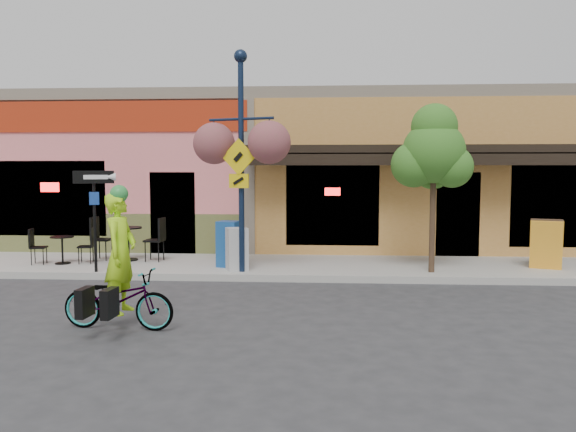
% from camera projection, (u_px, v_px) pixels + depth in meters
% --- Properties ---
extents(ground, '(90.00, 90.00, 0.00)m').
position_uv_depth(ground, '(275.00, 287.00, 11.31)').
color(ground, '#2D2D30').
rests_on(ground, ground).
extents(sidewalk, '(24.00, 3.00, 0.15)m').
position_uv_depth(sidewalk, '(282.00, 266.00, 13.29)').
color(sidewalk, '#9E9B93').
rests_on(sidewalk, ground).
extents(curb, '(24.00, 0.12, 0.15)m').
position_uv_depth(curb, '(277.00, 278.00, 11.85)').
color(curb, '#A8A59E').
rests_on(curb, ground).
extents(building, '(18.20, 8.20, 4.50)m').
position_uv_depth(building, '(294.00, 173.00, 18.58)').
color(building, '#F3787A').
rests_on(building, ground).
extents(bicycle, '(1.74, 0.73, 0.89)m').
position_uv_depth(bicycle, '(118.00, 299.00, 8.29)').
color(bicycle, maroon).
rests_on(bicycle, ground).
extents(cyclist_rider, '(0.48, 0.68, 1.78)m').
position_uv_depth(cyclist_rider, '(121.00, 270.00, 8.25)').
color(cyclist_rider, '#B3F519').
rests_on(cyclist_rider, ground).
extents(lamp_post, '(1.63, 1.05, 4.76)m').
position_uv_depth(lamp_post, '(241.00, 162.00, 12.03)').
color(lamp_post, '#121F38').
rests_on(lamp_post, sidewalk).
extents(one_way_sign, '(0.84, 0.51, 2.19)m').
position_uv_depth(one_way_sign, '(95.00, 222.00, 12.10)').
color(one_way_sign, black).
rests_on(one_way_sign, sidewalk).
extents(cafe_set_left, '(1.52, 0.96, 0.85)m').
position_uv_depth(cafe_set_left, '(62.00, 246.00, 13.19)').
color(cafe_set_left, black).
rests_on(cafe_set_left, sidewalk).
extents(cafe_set_right, '(1.85, 1.03, 1.07)m').
position_uv_depth(cafe_set_right, '(128.00, 239.00, 13.67)').
color(cafe_set_right, black).
rests_on(cafe_set_right, sidewalk).
extents(newspaper_box_blue, '(0.57, 0.53, 1.04)m').
position_uv_depth(newspaper_box_blue, '(229.00, 244.00, 12.80)').
color(newspaper_box_blue, navy).
rests_on(newspaper_box_blue, sidewalk).
extents(newspaper_box_grey, '(0.55, 0.53, 0.94)m').
position_uv_depth(newspaper_box_grey, '(237.00, 249.00, 12.36)').
color(newspaper_box_grey, '#B2B2B2').
rests_on(newspaper_box_grey, sidewalk).
extents(street_tree, '(1.62, 1.62, 3.66)m').
position_uv_depth(street_tree, '(433.00, 188.00, 12.01)').
color(street_tree, '#3D7A26').
rests_on(street_tree, sidewalk).
extents(sandwich_board, '(0.79, 0.69, 1.11)m').
position_uv_depth(sandwich_board, '(546.00, 245.00, 12.37)').
color(sandwich_board, '#FDA828').
rests_on(sandwich_board, sidewalk).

